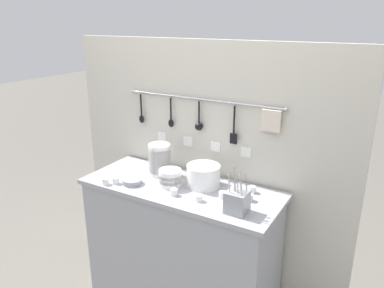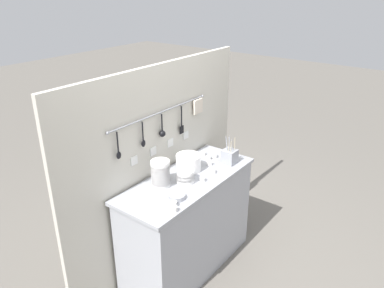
% 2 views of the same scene
% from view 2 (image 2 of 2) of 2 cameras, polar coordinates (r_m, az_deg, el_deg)
% --- Properties ---
extents(ground_plane, '(20.00, 20.00, 0.00)m').
position_cam_2_polar(ground_plane, '(3.71, -0.61, -17.92)').
color(ground_plane, '#666059').
extents(counter, '(1.34, 0.54, 0.93)m').
position_cam_2_polar(counter, '(3.42, -0.64, -12.06)').
color(counter, '#9EA0A8').
rests_on(counter, ground).
extents(back_wall, '(2.14, 0.09, 1.86)m').
position_cam_2_polar(back_wall, '(3.34, -4.80, -3.69)').
color(back_wall, beige).
rests_on(back_wall, ground).
extents(bowl_stack_back_corner, '(0.15, 0.15, 0.23)m').
position_cam_2_polar(bowl_stack_back_corner, '(3.01, -4.83, -4.52)').
color(bowl_stack_back_corner, white).
rests_on(bowl_stack_back_corner, counter).
extents(bowl_stack_wide_centre, '(0.15, 0.15, 0.11)m').
position_cam_2_polar(bowl_stack_wide_centre, '(3.08, -1.02, -4.90)').
color(bowl_stack_wide_centre, white).
rests_on(bowl_stack_wide_centre, counter).
extents(plate_stack, '(0.22, 0.22, 0.14)m').
position_cam_2_polar(plate_stack, '(3.27, -0.55, -2.85)').
color(plate_stack, white).
rests_on(plate_stack, counter).
extents(steel_mixing_bowl, '(0.13, 0.13, 0.03)m').
position_cam_2_polar(steel_mixing_bowl, '(2.89, -2.31, -7.99)').
color(steel_mixing_bowl, '#93969E').
rests_on(steel_mixing_bowl, counter).
extents(cutlery_caddy, '(0.12, 0.12, 0.28)m').
position_cam_2_polar(cutlery_caddy, '(3.41, 5.73, -1.87)').
color(cutlery_caddy, '#93969E').
rests_on(cutlery_caddy, counter).
extents(cup_mid_row, '(0.05, 0.05, 0.04)m').
position_cam_2_polar(cup_mid_row, '(3.11, 1.62, -5.37)').
color(cup_mid_row, white).
rests_on(cup_mid_row, counter).
extents(cup_by_caddy, '(0.05, 0.05, 0.04)m').
position_cam_2_polar(cup_by_caddy, '(3.48, 2.52, -2.10)').
color(cup_by_caddy, white).
rests_on(cup_by_caddy, counter).
extents(cup_centre, '(0.05, 0.05, 0.04)m').
position_cam_2_polar(cup_centre, '(3.24, 3.23, -4.13)').
color(cup_centre, white).
rests_on(cup_centre, counter).
extents(cup_back_left, '(0.05, 0.05, 0.04)m').
position_cam_2_polar(cup_back_left, '(3.52, 3.47, -1.79)').
color(cup_back_left, white).
rests_on(cup_back_left, counter).
extents(cup_back_right, '(0.05, 0.05, 0.04)m').
position_cam_2_polar(cup_back_right, '(2.79, -2.77, -9.11)').
color(cup_back_right, white).
rests_on(cup_back_right, counter).
extents(cup_edge_far, '(0.05, 0.05, 0.04)m').
position_cam_2_polar(cup_edge_far, '(3.56, 1.72, -1.46)').
color(cup_edge_far, white).
rests_on(cup_edge_far, counter).
extents(cup_edge_near, '(0.05, 0.05, 0.04)m').
position_cam_2_polar(cup_edge_near, '(3.38, 2.70, -2.92)').
color(cup_edge_near, white).
rests_on(cup_edge_near, counter).
extents(cup_beside_plates, '(0.05, 0.05, 0.04)m').
position_cam_2_polar(cup_beside_plates, '(2.74, -2.73, -9.86)').
color(cup_beside_plates, white).
rests_on(cup_beside_plates, counter).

